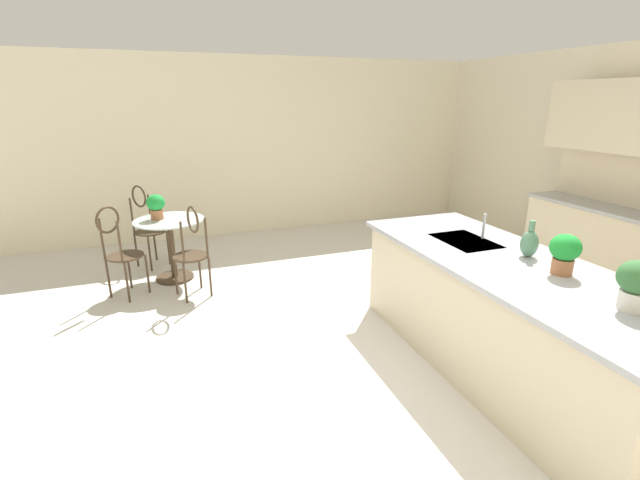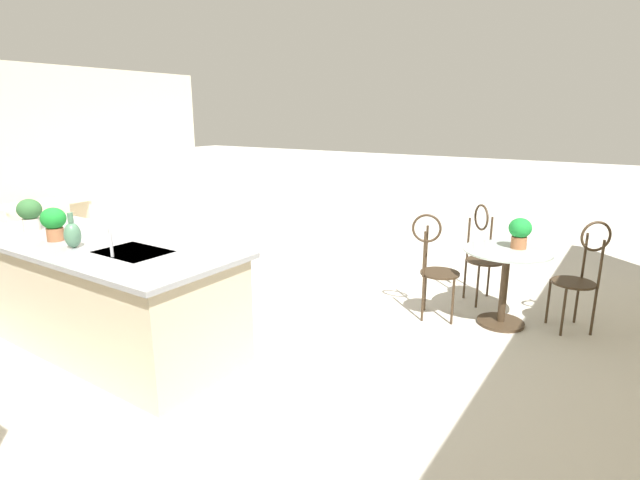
# 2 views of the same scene
# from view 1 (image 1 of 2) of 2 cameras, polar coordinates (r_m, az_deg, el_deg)

# --- Properties ---
(ground_plane) EXTENTS (40.00, 40.00, 0.00)m
(ground_plane) POSITION_cam_1_polar(r_m,az_deg,el_deg) (3.73, 8.58, -16.23)
(ground_plane) COLOR beige
(wall_left_window) EXTENTS (0.12, 7.80, 2.70)m
(wall_left_window) POSITION_cam_1_polar(r_m,az_deg,el_deg) (7.15, -7.68, 11.89)
(wall_left_window) COLOR beige
(wall_left_window) RESTS_ON ground
(kitchen_island) EXTENTS (2.80, 1.06, 0.92)m
(kitchen_island) POSITION_cam_1_polar(r_m,az_deg,el_deg) (3.75, 22.83, -9.16)
(kitchen_island) COLOR beige
(kitchen_island) RESTS_ON ground
(back_counter_run) EXTENTS (2.44, 0.64, 1.52)m
(back_counter_run) POSITION_cam_1_polar(r_m,az_deg,el_deg) (5.88, 35.38, -1.14)
(back_counter_run) COLOR beige
(back_counter_run) RESTS_ON ground
(bistro_table) EXTENTS (0.80, 0.80, 0.74)m
(bistro_table) POSITION_cam_1_polar(r_m,az_deg,el_deg) (5.47, -18.73, -0.43)
(bistro_table) COLOR #3D2D1E
(bistro_table) RESTS_ON ground
(chair_near_window) EXTENTS (0.53, 0.53, 1.04)m
(chair_near_window) POSITION_cam_1_polar(r_m,az_deg,el_deg) (6.02, -21.60, 2.14)
(chair_near_window) COLOR #3D2D1E
(chair_near_window) RESTS_ON ground
(chair_by_island) EXTENTS (0.52, 0.48, 1.04)m
(chair_by_island) POSITION_cam_1_polar(r_m,az_deg,el_deg) (4.85, -16.28, -0.96)
(chair_by_island) COLOR #3D2D1E
(chair_by_island) RESTS_ON ground
(chair_toward_desk) EXTENTS (0.54, 0.54, 1.04)m
(chair_toward_desk) POSITION_cam_1_polar(r_m,az_deg,el_deg) (5.11, -24.59, -0.91)
(chair_toward_desk) COLOR #3D2D1E
(chair_toward_desk) RESTS_ON ground
(sink_faucet) EXTENTS (0.02, 0.02, 0.22)m
(sink_faucet) POSITION_cam_1_polar(r_m,az_deg,el_deg) (4.04, 20.50, 1.70)
(sink_faucet) COLOR #B2B5BA
(sink_faucet) RESTS_ON kitchen_island
(potted_plant_on_table) EXTENTS (0.21, 0.21, 0.29)m
(potted_plant_on_table) POSITION_cam_1_polar(r_m,az_deg,el_deg) (5.42, -20.53, 4.26)
(potted_plant_on_table) COLOR #9E603D
(potted_plant_on_table) RESTS_ON bistro_table
(potted_plant_counter_far) EXTENTS (0.21, 0.21, 0.30)m
(potted_plant_counter_far) POSITION_cam_1_polar(r_m,az_deg,el_deg) (3.07, 35.84, -4.48)
(potted_plant_counter_far) COLOR beige
(potted_plant_counter_far) RESTS_ON kitchen_island
(potted_plant_counter_near) EXTENTS (0.20, 0.20, 0.29)m
(potted_plant_counter_near) POSITION_cam_1_polar(r_m,az_deg,el_deg) (3.43, 29.19, -1.31)
(potted_plant_counter_near) COLOR #9E603D
(potted_plant_counter_near) RESTS_ON kitchen_island
(vase_on_counter) EXTENTS (0.13, 0.13, 0.29)m
(vase_on_counter) POSITION_cam_1_polar(r_m,az_deg,el_deg) (3.70, 25.54, -0.36)
(vase_on_counter) COLOR #4C7A5B
(vase_on_counter) RESTS_ON kitchen_island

